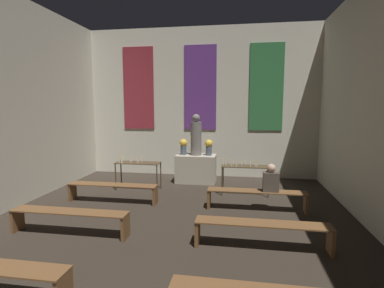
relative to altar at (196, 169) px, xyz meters
name	(u,v)px	position (x,y,z in m)	size (l,w,h in m)	color
wall_back	(200,102)	(0.00, 1.02, 2.13)	(8.10, 0.16, 5.09)	beige
altar	(196,169)	(0.00, 0.00, 0.00)	(1.26, 0.74, 0.88)	#ADA38E
statue	(196,136)	(0.00, 0.00, 1.04)	(0.35, 0.35, 1.30)	slate
flower_vase_left	(183,146)	(-0.41, 0.00, 0.72)	(0.24, 0.24, 0.50)	#4C5666
flower_vase_right	(209,146)	(0.41, 0.00, 0.72)	(0.24, 0.24, 0.50)	#4C5666
candle_rack_left	(138,166)	(-1.56, -1.12, 0.26)	(1.30, 0.47, 1.01)	#473823
candle_rack_right	(245,169)	(1.53, -1.12, 0.26)	(1.30, 0.47, 1.01)	#473823
pew_third_left	(69,217)	(-1.79, -4.32, -0.09)	(2.29, 0.36, 0.47)	brown
pew_third_right	(262,229)	(1.79, -4.32, -0.09)	(2.29, 0.36, 0.47)	brown
pew_back_left	(113,189)	(-1.79, -2.36, -0.09)	(2.29, 0.36, 0.47)	brown
pew_back_right	(256,196)	(1.79, -2.36, -0.09)	(2.29, 0.36, 0.47)	brown
person_seated	(271,180)	(2.11, -2.36, 0.31)	(0.36, 0.24, 0.65)	#4C4238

